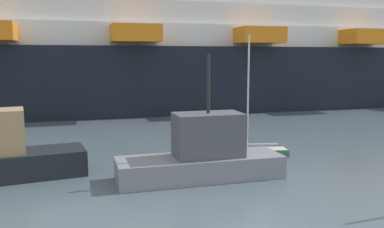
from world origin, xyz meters
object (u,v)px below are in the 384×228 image
Objects in this scene: fishing_boat_0 at (5,156)px; cruise_ship at (123,39)px; sailboat_1 at (252,151)px; fishing_boat_1 at (203,155)px.

fishing_boat_0 is 31.59m from cruise_ship.
cruise_ship is at bearing -69.62° from sailboat_1.
sailboat_1 is 0.06× the size of cruise_ship.
cruise_ship reaches higher than fishing_boat_0.
fishing_boat_0 is (-14.54, -2.00, 0.87)m from sailboat_1.
fishing_boat_0 is at bearing 164.99° from fishing_boat_1.
sailboat_1 is 14.71m from fishing_boat_0.
cruise_ship is (-3.07, 31.77, 7.41)m from fishing_boat_1.
sailboat_1 reaches higher than fishing_boat_1.
sailboat_1 is 29.94m from cruise_ship.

